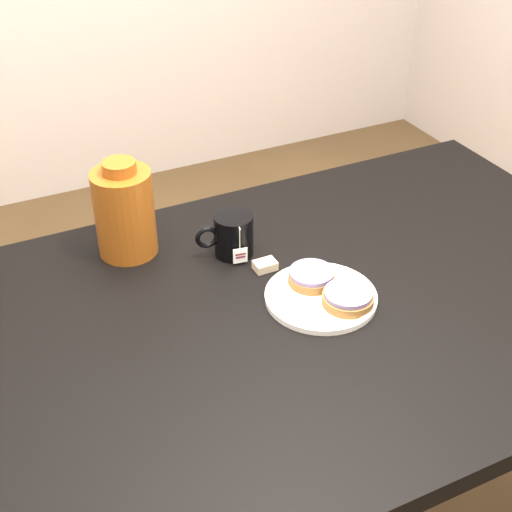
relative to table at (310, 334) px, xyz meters
name	(u,v)px	position (x,y,z in m)	size (l,w,h in m)	color
table	(310,334)	(0.00, 0.00, 0.00)	(1.40, 0.90, 0.75)	black
plate	(321,296)	(0.02, 0.00, 0.09)	(0.21, 0.21, 0.02)	white
bagel_back	(311,277)	(0.02, 0.04, 0.11)	(0.13, 0.13, 0.03)	brown
bagel_front	(348,298)	(0.05, -0.05, 0.11)	(0.13, 0.13, 0.03)	brown
mug	(233,235)	(-0.07, 0.21, 0.13)	(0.13, 0.09, 0.09)	black
teabag_pouch	(265,265)	(-0.03, 0.13, 0.09)	(0.04, 0.03, 0.02)	#C6B793
bagel_package	(124,211)	(-0.26, 0.32, 0.18)	(0.14, 0.14, 0.21)	#652E0D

